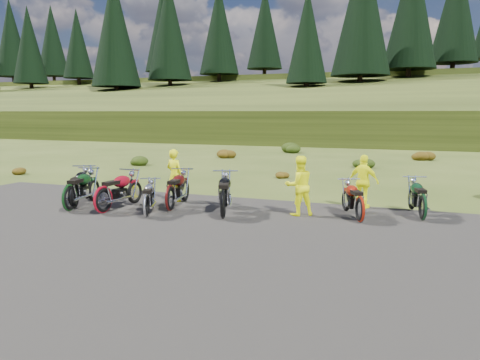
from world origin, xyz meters
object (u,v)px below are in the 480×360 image
at_px(person_middle, 175,176).
at_px(motorcycle_7, 422,221).
at_px(motorcycle_0, 75,210).
at_px(motorcycle_3, 146,219).

bearing_deg(person_middle, motorcycle_7, -167.59).
distance_m(motorcycle_0, motorcycle_3, 2.64).
relative_size(motorcycle_7, person_middle, 1.20).
bearing_deg(motorcycle_0, motorcycle_3, -120.57).
bearing_deg(motorcycle_7, person_middle, 76.46).
xyz_separation_m(motorcycle_0, motorcycle_7, (9.63, 2.11, 0.00)).
height_order(motorcycle_7, person_middle, person_middle).
bearing_deg(motorcycle_3, person_middle, -13.56).
xyz_separation_m(motorcycle_3, motorcycle_7, (7.00, 2.36, 0.00)).
relative_size(motorcycle_3, person_middle, 1.10).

